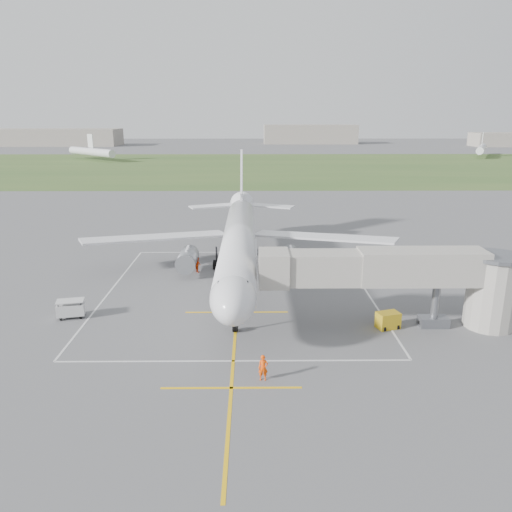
{
  "coord_description": "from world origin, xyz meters",
  "views": [
    {
      "loc": [
        1.44,
        -55.31,
        18.62
      ],
      "look_at": [
        1.94,
        -4.0,
        4.0
      ],
      "focal_mm": 35.0,
      "sensor_mm": 36.0,
      "label": 1
    }
  ],
  "objects_px": {
    "airliner": "(239,242)",
    "baggage_cart": "(71,309)",
    "jet_bridge": "(412,277)",
    "ramp_worker_wing": "(198,265)",
    "ramp_worker_nose": "(263,368)",
    "gpu_unit": "(388,320)"
  },
  "relations": [
    {
      "from": "ramp_worker_wing",
      "to": "ramp_worker_nose",
      "type": "bearing_deg",
      "value": 159.45
    },
    {
      "from": "gpu_unit",
      "to": "ramp_worker_wing",
      "type": "distance_m",
      "value": 25.36
    },
    {
      "from": "airliner",
      "to": "gpu_unit",
      "type": "distance_m",
      "value": 20.38
    },
    {
      "from": "jet_bridge",
      "to": "baggage_cart",
      "type": "xyz_separation_m",
      "value": [
        -31.4,
        2.37,
        -3.86
      ]
    },
    {
      "from": "airliner",
      "to": "ramp_worker_wing",
      "type": "distance_m",
      "value": 6.63
    },
    {
      "from": "gpu_unit",
      "to": "baggage_cart",
      "type": "relative_size",
      "value": 0.83
    },
    {
      "from": "baggage_cart",
      "to": "ramp_worker_nose",
      "type": "relative_size",
      "value": 1.41
    },
    {
      "from": "jet_bridge",
      "to": "ramp_worker_wing",
      "type": "height_order",
      "value": "jet_bridge"
    },
    {
      "from": "ramp_worker_nose",
      "to": "ramp_worker_wing",
      "type": "height_order",
      "value": "ramp_worker_nose"
    },
    {
      "from": "airliner",
      "to": "baggage_cart",
      "type": "relative_size",
      "value": 17.1
    },
    {
      "from": "airliner",
      "to": "ramp_worker_nose",
      "type": "xyz_separation_m",
      "value": [
        2.28,
        -23.65,
        -3.42
      ]
    },
    {
      "from": "jet_bridge",
      "to": "airliner",
      "type": "bearing_deg",
      "value": 137.81
    },
    {
      "from": "jet_bridge",
      "to": "gpu_unit",
      "type": "distance_m",
      "value": 4.48
    },
    {
      "from": "gpu_unit",
      "to": "ramp_worker_nose",
      "type": "bearing_deg",
      "value": -159.24
    },
    {
      "from": "airliner",
      "to": "baggage_cart",
      "type": "distance_m",
      "value": 19.98
    },
    {
      "from": "baggage_cart",
      "to": "ramp_worker_wing",
      "type": "xyz_separation_m",
      "value": [
        10.54,
        14.21,
        0.04
      ]
    },
    {
      "from": "ramp_worker_nose",
      "to": "gpu_unit",
      "type": "bearing_deg",
      "value": 38.45
    },
    {
      "from": "jet_bridge",
      "to": "ramp_worker_wing",
      "type": "relative_size",
      "value": 12.71
    },
    {
      "from": "jet_bridge",
      "to": "ramp_worker_wing",
      "type": "xyz_separation_m",
      "value": [
        -20.86,
        16.57,
        -3.82
      ]
    },
    {
      "from": "jet_bridge",
      "to": "ramp_worker_wing",
      "type": "bearing_deg",
      "value": 141.54
    },
    {
      "from": "jet_bridge",
      "to": "ramp_worker_nose",
      "type": "bearing_deg",
      "value": -145.05
    },
    {
      "from": "baggage_cart",
      "to": "ramp_worker_nose",
      "type": "distance_m",
      "value": 21.47
    }
  ]
}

